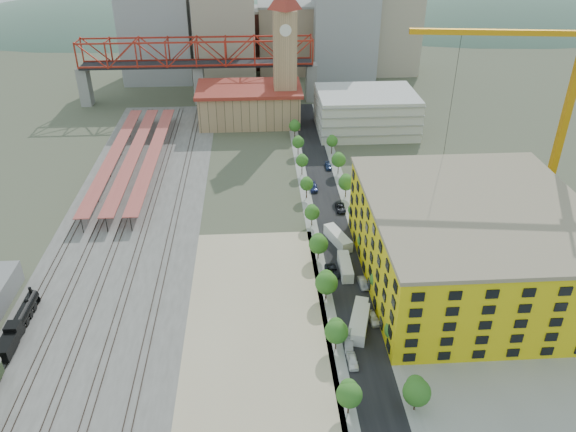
{
  "coord_description": "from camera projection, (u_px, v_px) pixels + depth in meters",
  "views": [
    {
      "loc": [
        -3.25,
        -117.72,
        73.95
      ],
      "look_at": [
        3.66,
        -7.05,
        10.0
      ],
      "focal_mm": 35.0,
      "sensor_mm": 36.0,
      "label": 1
    }
  ],
  "objects": [
    {
      "name": "site_trailer_b",
      "position": [
        359.0,
        317.0,
        110.53
      ],
      "size": [
        5.54,
        10.39,
        2.75
      ],
      "primitive_type": "cube",
      "rotation": [
        0.0,
        0.0,
        -0.3
      ],
      "color": "silver",
      "rests_on": "ground"
    },
    {
      "name": "clock_tower",
      "position": [
        285.0,
        44.0,
        194.15
      ],
      "size": [
        12.0,
        12.0,
        52.0
      ],
      "color": "tan",
      "rests_on": "ground"
    },
    {
      "name": "car_5",
      "position": [
        363.0,
        283.0,
        121.29
      ],
      "size": [
        1.89,
        4.64,
        1.5
      ],
      "primitive_type": "imported",
      "rotation": [
        0.0,
        0.0,
        0.07
      ],
      "color": "#9D9EA2",
      "rests_on": "ground"
    },
    {
      "name": "construction_building",
      "position": [
        472.0,
        243.0,
        119.17
      ],
      "size": [
        44.6,
        50.6,
        18.8
      ],
      "color": "yellow",
      "rests_on": "ground"
    },
    {
      "name": "car_7",
      "position": [
        328.0,
        166.0,
        173.34
      ],
      "size": [
        1.91,
        4.67,
        1.35
      ],
      "primitive_type": "imported",
      "rotation": [
        0.0,
        0.0,
        0.0
      ],
      "color": "navy",
      "rests_on": "ground"
    },
    {
      "name": "car_6",
      "position": [
        341.0,
        208.0,
        150.26
      ],
      "size": [
        2.48,
        5.36,
        1.49
      ],
      "primitive_type": "imported",
      "rotation": [
        0.0,
        0.0,
        -0.0
      ],
      "color": "black",
      "rests_on": "ground"
    },
    {
      "name": "ground",
      "position": [
        272.0,
        237.0,
        138.9
      ],
      "size": [
        400.0,
        400.0,
        0.0
      ],
      "primitive_type": "plane",
      "color": "#474C38",
      "rests_on": "ground"
    },
    {
      "name": "car_3",
      "position": [
        314.0,
        187.0,
        160.68
      ],
      "size": [
        2.17,
        5.29,
        1.53
      ],
      "primitive_type": "imported",
      "rotation": [
        0.0,
        0.0,
        0.0
      ],
      "color": "navy",
      "rests_on": "ground"
    },
    {
      "name": "parking_garage",
      "position": [
        366.0,
        112.0,
        197.86
      ],
      "size": [
        34.0,
        26.0,
        14.0
      ],
      "primitive_type": "cube",
      "color": "silver",
      "rests_on": "ground"
    },
    {
      "name": "locomotive",
      "position": [
        20.0,
        322.0,
        108.65
      ],
      "size": [
        2.54,
        19.56,
        4.89
      ],
      "color": "black",
      "rests_on": "ground"
    },
    {
      "name": "truss_bridge",
      "position": [
        197.0,
        56.0,
        218.9
      ],
      "size": [
        94.0,
        9.6,
        25.6
      ],
      "color": "gray",
      "rests_on": "ground"
    },
    {
      "name": "site_trailer_a",
      "position": [
        360.0,
        324.0,
        108.86
      ],
      "size": [
        5.41,
        10.49,
        2.78
      ],
      "primitive_type": "cube",
      "rotation": [
        0.0,
        0.0,
        -0.28
      ],
      "color": "silver",
      "rests_on": "ground"
    },
    {
      "name": "street_asphalt",
      "position": [
        328.0,
        206.0,
        152.71
      ],
      "size": [
        12.0,
        170.0,
        0.06
      ],
      "primitive_type": "cube",
      "color": "black",
      "rests_on": "ground"
    },
    {
      "name": "street_trees",
      "position": [
        333.0,
        225.0,
        144.08
      ],
      "size": [
        15.4,
        124.4,
        8.0
      ],
      "color": "#3A7122",
      "rests_on": "ground"
    },
    {
      "name": "distant_hills",
      "position": [
        322.0,
        138.0,
        405.87
      ],
      "size": [
        647.0,
        264.0,
        227.0
      ],
      "color": "#4C6B59",
      "rests_on": "ground"
    },
    {
      "name": "site_trailer_c",
      "position": [
        345.0,
        267.0,
        125.64
      ],
      "size": [
        2.68,
        9.63,
        2.63
      ],
      "primitive_type": "cube",
      "rotation": [
        0.0,
        0.0,
        -0.02
      ],
      "color": "silver",
      "rests_on": "ground"
    },
    {
      "name": "skyline",
      "position": [
        276.0,
        25.0,
        250.95
      ],
      "size": [
        133.0,
        46.0,
        60.0
      ],
      "color": "#9EA0A3",
      "rests_on": "ground"
    },
    {
      "name": "site_trailer_d",
      "position": [
        338.0,
        238.0,
        135.93
      ],
      "size": [
        5.96,
        10.61,
        2.82
      ],
      "primitive_type": "cube",
      "rotation": [
        0.0,
        0.0,
        0.34
      ],
      "color": "silver",
      "rests_on": "ground"
    },
    {
      "name": "car_1",
      "position": [
        349.0,
        345.0,
        104.81
      ],
      "size": [
        2.11,
        4.71,
        1.5
      ],
      "primitive_type": "imported",
      "rotation": [
        0.0,
        0.0,
        -0.12
      ],
      "color": "gray",
      "rests_on": "ground"
    },
    {
      "name": "car_0",
      "position": [
        352.0,
        361.0,
        101.07
      ],
      "size": [
        1.85,
        4.52,
        1.54
      ],
      "primitive_type": "imported",
      "rotation": [
        0.0,
        0.0,
        0.01
      ],
      "color": "white",
      "rests_on": "ground"
    },
    {
      "name": "ballast_strip",
      "position": [
        137.0,
        207.0,
        152.07
      ],
      "size": [
        36.0,
        165.0,
        0.06
      ],
      "primitive_type": "cube",
      "color": "#605E59",
      "rests_on": "ground"
    },
    {
      "name": "dirt_lot",
      "position": [
        257.0,
        322.0,
        111.43
      ],
      "size": [
        28.0,
        67.0,
        0.06
      ],
      "primitive_type": "cube",
      "color": "tan",
      "rests_on": "ground"
    },
    {
      "name": "station_hall",
      "position": [
        249.0,
        104.0,
        206.19
      ],
      "size": [
        38.0,
        24.0,
        13.1
      ],
      "color": "tan",
      "rests_on": "ground"
    },
    {
      "name": "sidewalk_east",
      "position": [
        348.0,
        205.0,
        153.02
      ],
      "size": [
        3.0,
        170.0,
        0.04
      ],
      "primitive_type": "cube",
      "color": "gray",
      "rests_on": "ground"
    },
    {
      "name": "tower_crane",
      "position": [
        556.0,
        92.0,
        128.73
      ],
      "size": [
        51.81,
        8.36,
        55.52
      ],
      "color": "orange",
      "rests_on": "ground"
    },
    {
      "name": "sidewalk_west",
      "position": [
        308.0,
        207.0,
        152.42
      ],
      "size": [
        3.0,
        170.0,
        0.04
      ],
      "primitive_type": "cube",
      "color": "gray",
      "rests_on": "ground"
    },
    {
      "name": "rail_tracks",
      "position": [
        130.0,
        207.0,
        151.91
      ],
      "size": [
        26.56,
        160.0,
        0.18
      ],
      "color": "#382B23",
      "rests_on": "ground"
    },
    {
      "name": "car_4",
      "position": [
        373.0,
        318.0,
        111.17
      ],
      "size": [
        2.56,
        4.91,
        1.6
      ],
      "primitive_type": "imported",
      "rotation": [
        0.0,
        0.0,
        0.15
      ],
      "color": "silver",
      "rests_on": "ground"
    },
    {
      "name": "car_2",
      "position": [
        332.0,
        271.0,
        125.08
      ],
      "size": [
        3.24,
        5.81,
        1.54
      ],
      "primitive_type": "imported",
      "rotation": [
        0.0,
        0.0,
        0.13
      ],
      "color": "black",
      "rests_on": "ground"
    },
    {
      "name": "platform_canopies",
      "position": [
        134.0,
        154.0,
        173.59
      ],
      "size": [
        16.0,
        80.0,
        4.12
      ],
      "color": "#B24E44",
      "rests_on": "ground"
    },
    {
      "name": "construction_pad",
      "position": [
        478.0,
        278.0,
        124.02
      ],
      "size": [
        50.0,
        90.0,
        0.06
      ],
      "primitive_type": "cube",
      "color": "gray",
      "rests_on": "ground"
    }
  ]
}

